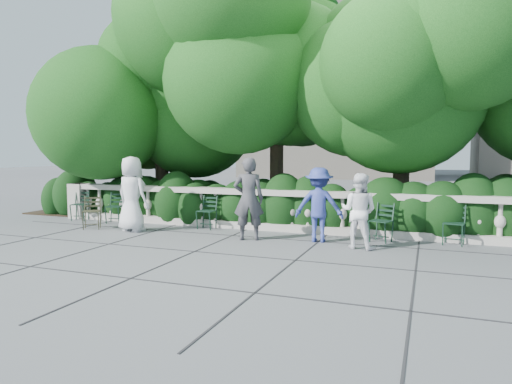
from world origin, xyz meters
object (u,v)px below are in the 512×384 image
(chair_e, at_px, (452,246))
(person_businessman, at_px, (132,194))
(person_woman_grey, at_px, (249,199))
(person_older_blue, at_px, (319,205))
(chair_weathered, at_px, (91,230))
(person_casual_man, at_px, (359,211))
(chair_c, at_px, (204,230))
(chair_f, at_px, (378,243))
(chair_a, at_px, (78,221))
(chair_b, at_px, (113,224))

(chair_e, xyz_separation_m, person_businessman, (-7.13, -0.82, 0.90))
(person_woman_grey, xyz_separation_m, person_older_blue, (1.47, 0.35, -0.11))
(chair_weathered, bearing_deg, person_woman_grey, -28.91)
(person_casual_man, height_order, person_older_blue, person_older_blue)
(chair_c, relative_size, person_older_blue, 0.53)
(chair_f, xyz_separation_m, person_casual_man, (-0.31, -0.67, 0.75))
(chair_f, relative_size, person_older_blue, 0.53)
(chair_f, bearing_deg, person_casual_man, -94.37)
(chair_weathered, distance_m, person_businessman, 1.40)
(chair_e, distance_m, person_casual_man, 2.09)
(chair_a, xyz_separation_m, chair_e, (9.53, 0.01, 0.00))
(chair_b, height_order, person_businessman, person_businessman)
(chair_a, relative_size, chair_e, 1.00)
(chair_c, height_order, chair_f, same)
(chair_b, xyz_separation_m, person_woman_grey, (4.20, -0.77, 0.90))
(person_woman_grey, bearing_deg, chair_f, 174.43)
(chair_weathered, height_order, person_casual_man, person_casual_man)
(chair_b, bearing_deg, chair_weathered, -96.78)
(person_older_blue, bearing_deg, chair_e, -176.38)
(chair_a, distance_m, person_woman_grey, 5.56)
(person_woman_grey, distance_m, person_casual_man, 2.36)
(chair_a, relative_size, chair_weathered, 1.00)
(chair_weathered, bearing_deg, chair_a, 110.59)
(person_casual_man, bearing_deg, person_businessman, 11.00)
(chair_a, bearing_deg, chair_weathered, -54.65)
(chair_b, height_order, person_older_blue, person_older_blue)
(chair_c, relative_size, chair_weathered, 1.00)
(chair_f, relative_size, person_businessman, 0.47)
(chair_weathered, height_order, person_older_blue, person_older_blue)
(chair_a, xyz_separation_m, chair_b, (1.22, -0.05, 0.00))
(chair_e, xyz_separation_m, person_casual_man, (-1.76, -0.86, 0.75))
(chair_b, xyz_separation_m, chair_c, (2.70, 0.03, 0.00))
(chair_f, height_order, person_woman_grey, person_woman_grey)
(chair_a, bearing_deg, chair_c, -17.52)
(chair_c, xyz_separation_m, chair_weathered, (-2.57, -1.01, 0.00))
(chair_c, height_order, chair_weathered, same)
(chair_e, bearing_deg, person_casual_man, -144.14)
(chair_e, height_order, chair_weathered, same)
(chair_f, bearing_deg, chair_c, -162.12)
(person_woman_grey, relative_size, person_older_blue, 1.14)
(chair_e, bearing_deg, chair_c, -169.99)
(chair_f, bearing_deg, chair_weathered, -152.77)
(person_older_blue, bearing_deg, person_woman_grey, 6.72)
(chair_b, distance_m, chair_f, 6.86)
(chair_weathered, bearing_deg, person_older_blue, -26.09)
(person_older_blue, bearing_deg, chair_weathered, -0.91)
(chair_e, bearing_deg, person_woman_grey, -158.92)
(person_casual_man, bearing_deg, chair_e, -142.31)
(chair_e, height_order, person_casual_man, person_casual_man)
(person_older_blue, bearing_deg, chair_c, -15.24)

